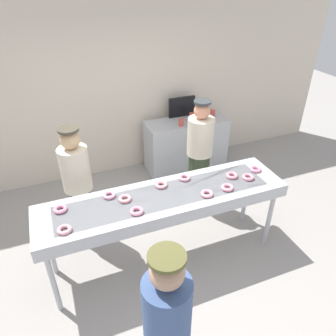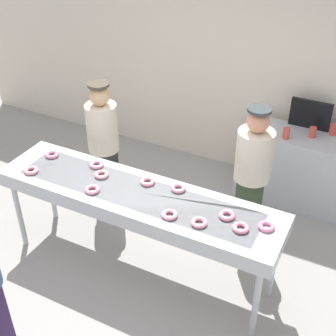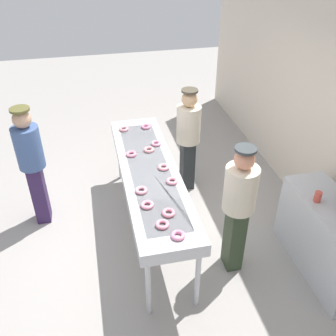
{
  "view_description": "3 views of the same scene",
  "coord_description": "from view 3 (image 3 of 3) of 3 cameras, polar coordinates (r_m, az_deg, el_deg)",
  "views": [
    {
      "loc": [
        -0.98,
        -2.6,
        3.06
      ],
      "look_at": [
        0.13,
        0.22,
        1.15
      ],
      "focal_mm": 34.16,
      "sensor_mm": 36.0,
      "label": 1
    },
    {
      "loc": [
        1.81,
        -2.91,
        3.52
      ],
      "look_at": [
        0.23,
        0.18,
        1.19
      ],
      "focal_mm": 49.83,
      "sensor_mm": 36.0,
      "label": 2
    },
    {
      "loc": [
        3.75,
        -0.61,
        3.5
      ],
      "look_at": [
        0.31,
        0.16,
        1.16
      ],
      "focal_mm": 40.2,
      "sensor_mm": 36.0,
      "label": 3
    }
  ],
  "objects": [
    {
      "name": "strawberry_donut_7",
      "position": [
        4.33,
        0.63,
        -1.98
      ],
      "size": [
        0.19,
        0.19,
        0.04
      ],
      "primitive_type": "torus",
      "rotation": [
        0.0,
        0.0,
        2.54
      ],
      "color": "pink",
      "rests_on": "fryer_conveyor"
    },
    {
      "name": "strawberry_donut_9",
      "position": [
        3.99,
        -3.17,
        -5.61
      ],
      "size": [
        0.15,
        0.15,
        0.04
      ],
      "primitive_type": "torus",
      "rotation": [
        0.0,
        0.0,
        1.48
      ],
      "color": "pink",
      "rests_on": "fryer_conveyor"
    },
    {
      "name": "ground_plane",
      "position": [
        5.17,
        -2.55,
        -9.04
      ],
      "size": [
        16.0,
        16.0,
        0.0
      ],
      "primitive_type": "plane",
      "color": "#9E9993"
    },
    {
      "name": "strawberry_donut_0",
      "position": [
        3.89,
        0.09,
        -6.8
      ],
      "size": [
        0.17,
        0.17,
        0.04
      ],
      "primitive_type": "torus",
      "rotation": [
        0.0,
        0.0,
        2.9
      ],
      "color": "pink",
      "rests_on": "fryer_conveyor"
    },
    {
      "name": "strawberry_donut_3",
      "position": [
        3.76,
        -0.86,
        -8.55
      ],
      "size": [
        0.19,
        0.19,
        0.04
      ],
      "primitive_type": "torus",
      "rotation": [
        0.0,
        0.0,
        2.53
      ],
      "color": "pink",
      "rests_on": "fryer_conveyor"
    },
    {
      "name": "strawberry_donut_6",
      "position": [
        3.64,
        1.52,
        -10.18
      ],
      "size": [
        0.19,
        0.19,
        0.04
      ],
      "primitive_type": "torus",
      "rotation": [
        0.0,
        0.0,
        1.04
      ],
      "color": "pink",
      "rests_on": "fryer_conveyor"
    },
    {
      "name": "paper_cup_3",
      "position": [
        4.45,
        21.77,
        -4.07
      ],
      "size": [
        0.08,
        0.08,
        0.12
      ],
      "primitive_type": "cylinder",
      "color": "#CC4C3F",
      "rests_on": "prep_counter"
    },
    {
      "name": "back_wall",
      "position": [
        5.13,
        23.49,
        8.7
      ],
      "size": [
        8.0,
        0.12,
        3.15
      ],
      "primitive_type": "cube",
      "color": "beige",
      "rests_on": "ground"
    },
    {
      "name": "strawberry_donut_10",
      "position": [
        5.47,
        -6.73,
        5.91
      ],
      "size": [
        0.19,
        0.19,
        0.04
      ],
      "primitive_type": "torus",
      "rotation": [
        0.0,
        0.0,
        0.51
      ],
      "color": "pink",
      "rests_on": "fryer_conveyor"
    },
    {
      "name": "prep_counter",
      "position": [
        4.73,
        23.01,
        -9.89
      ],
      "size": [
        1.38,
        0.53,
        0.9
      ],
      "primitive_type": "cube",
      "color": "#B7BABF",
      "rests_on": "ground"
    },
    {
      "name": "strawberry_donut_8",
      "position": [
        5.5,
        -3.37,
        6.31
      ],
      "size": [
        0.15,
        0.15,
        0.04
      ],
      "primitive_type": "torus",
      "rotation": [
        0.0,
        0.0,
        1.45
      ],
      "color": "pink",
      "rests_on": "fryer_conveyor"
    },
    {
      "name": "strawberry_donut_2",
      "position": [
        4.57,
        -0.68,
        0.14
      ],
      "size": [
        0.18,
        0.18,
        0.04
      ],
      "primitive_type": "torus",
      "rotation": [
        0.0,
        0.0,
        2.71
      ],
      "color": "pink",
      "rests_on": "fryer_conveyor"
    },
    {
      "name": "strawberry_donut_4",
      "position": [
        4.85,
        -5.59,
        2.14
      ],
      "size": [
        0.16,
        0.16,
        0.04
      ],
      "primitive_type": "torus",
      "rotation": [
        0.0,
        0.0,
        1.74
      ],
      "color": "pink",
      "rests_on": "fryer_conveyor"
    },
    {
      "name": "strawberry_donut_1",
      "position": [
        4.93,
        -2.9,
        2.81
      ],
      "size": [
        0.18,
        0.18,
        0.04
      ],
      "primitive_type": "torus",
      "rotation": [
        0.0,
        0.0,
        0.38
      ],
      "color": "pink",
      "rests_on": "fryer_conveyor"
    },
    {
      "name": "worker_assistant",
      "position": [
        5.44,
        3.09,
        5.07
      ],
      "size": [
        0.34,
        0.34,
        1.59
      ],
      "rotation": [
        0.0,
        0.0,
        2.91
      ],
      "color": "#24282A",
      "rests_on": "ground"
    },
    {
      "name": "strawberry_donut_11",
      "position": [
        5.07,
        -1.81,
        3.77
      ],
      "size": [
        0.16,
        0.16,
        0.04
      ],
      "primitive_type": "torus",
      "rotation": [
        0.0,
        0.0,
        1.69
      ],
      "color": "pink",
      "rests_on": "fryer_conveyor"
    },
    {
      "name": "worker_baker",
      "position": [
        4.14,
        10.66,
        -5.27
      ],
      "size": [
        0.36,
        0.36,
        1.64
      ],
      "rotation": [
        0.0,
        0.0,
        3.05
      ],
      "color": "#2E3C26",
      "rests_on": "ground"
    },
    {
      "name": "fryer_conveyor",
      "position": [
        4.62,
        -2.81,
        -0.99
      ],
      "size": [
        2.77,
        0.68,
        0.96
      ],
      "color": "#B7BABF",
      "rests_on": "ground"
    },
    {
      "name": "strawberry_donut_5",
      "position": [
        4.2,
        -4.07,
        -3.4
      ],
      "size": [
        0.2,
        0.2,
        0.04
      ],
      "primitive_type": "torus",
      "rotation": [
        0.0,
        0.0,
        0.83
      ],
      "color": "pink",
      "rests_on": "fryer_conveyor"
    },
    {
      "name": "customer_waiting",
      "position": [
        5.05,
        -19.97,
        1.01
      ],
      "size": [
        0.33,
        0.33,
        1.67
      ],
      "rotation": [
        0.0,
        0.0,
        0.13
      ],
      "color": "#311E49",
      "rests_on": "ground"
    }
  ]
}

